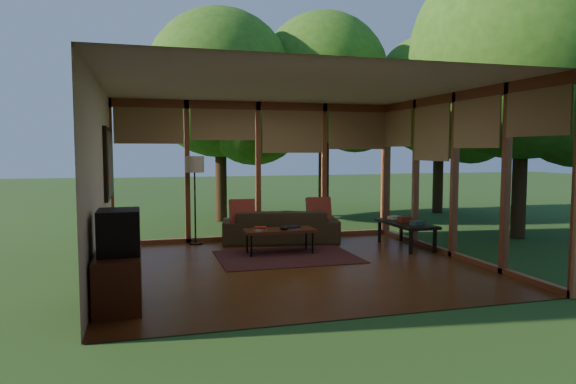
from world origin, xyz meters
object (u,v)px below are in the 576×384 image
object	(u,v)px
television	(119,232)
media_cabinet	(118,280)
floor_lamp	(195,169)
sofa	(281,226)
coffee_table	(280,231)
side_console	(406,225)

from	to	relation	value
television	media_cabinet	bearing A→B (deg)	180.00
television	floor_lamp	distance (m)	3.90
sofa	coffee_table	world-z (taller)	sofa
sofa	media_cabinet	world-z (taller)	sofa
floor_lamp	coffee_table	distance (m)	2.10
floor_lamp	media_cabinet	bearing A→B (deg)	-108.24
television	coffee_table	size ratio (longest dim) A/B	0.46
media_cabinet	floor_lamp	xyz separation A→B (m)	(1.21, 3.67, 1.11)
sofa	television	distance (m)	4.41
media_cabinet	television	distance (m)	0.55
media_cabinet	coffee_table	xyz separation A→B (m)	(2.50, 2.37, 0.09)
coffee_table	side_console	bearing A→B (deg)	-0.71
side_console	floor_lamp	bearing A→B (deg)	159.95
floor_lamp	side_console	world-z (taller)	floor_lamp
sofa	media_cabinet	size ratio (longest dim) A/B	2.18
television	coffee_table	xyz separation A→B (m)	(2.48, 2.37, -0.46)
floor_lamp	sofa	bearing A→B (deg)	-10.19
coffee_table	television	bearing A→B (deg)	-136.39
media_cabinet	side_console	size ratio (longest dim) A/B	0.71
sofa	coffee_table	size ratio (longest dim) A/B	1.82
sofa	side_console	distance (m)	2.33
media_cabinet	floor_lamp	bearing A→B (deg)	71.76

